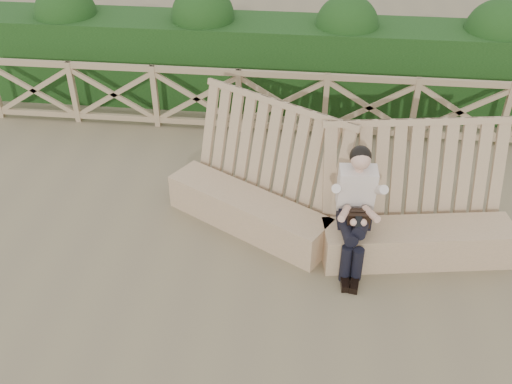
# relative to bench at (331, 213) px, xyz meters

# --- Properties ---
(ground) EXTENTS (60.00, 60.00, 0.00)m
(ground) POSITION_rel_bench_xyz_m (-0.85, -0.76, -0.41)
(ground) COLOR #716246
(ground) RESTS_ON ground
(bench) EXTENTS (4.42, 1.82, 1.62)m
(bench) POSITION_rel_bench_xyz_m (0.00, 0.00, 0.00)
(bench) COLOR #967C55
(bench) RESTS_ON ground
(woman) EXTENTS (0.46, 0.94, 1.53)m
(woman) POSITION_rel_bench_xyz_m (0.25, -0.37, 0.41)
(woman) COLOR black
(woman) RESTS_ON ground
(guardrail) EXTENTS (10.10, 0.09, 1.10)m
(guardrail) POSITION_rel_bench_xyz_m (-0.85, 2.74, 0.14)
(guardrail) COLOR #846D4D
(guardrail) RESTS_ON ground
(hedge) EXTENTS (12.00, 1.20, 1.50)m
(hedge) POSITION_rel_bench_xyz_m (-0.85, 3.94, 0.34)
(hedge) COLOR black
(hedge) RESTS_ON ground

